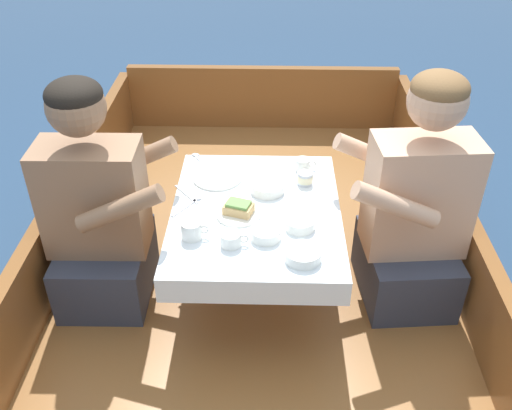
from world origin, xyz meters
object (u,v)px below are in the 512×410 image
Objects in this scene: person_port at (98,215)px; coffee_cup_starboard at (192,230)px; person_starboard at (414,213)px; coffee_cup_center at (303,164)px; sandwich at (238,208)px; tin_can at (305,178)px; coffee_cup_port at (231,239)px.

coffee_cup_starboard is at bearing -24.03° from person_port.
person_port is at bearing -3.67° from person_starboard.
person_starboard is at bearing 13.26° from coffee_cup_starboard.
sandwich is at bearing -127.61° from coffee_cup_center.
person_starboard is 0.90m from coffee_cup_starboard.
sandwich is (0.57, -0.02, 0.06)m from person_port.
coffee_cup_center is at bearing 20.39° from person_port.
sandwich is 1.89× the size of tin_can.
person_starboard is 9.71× the size of coffee_cup_port.
coffee_cup_center is at bearing 62.20° from coffee_cup_port.
coffee_cup_port is 1.12× the size of coffee_cup_center.
coffee_cup_starboard is at bearing -138.76° from tin_can.
coffee_cup_center is at bearing 48.93° from coffee_cup_starboard.
sandwich is 1.21× the size of coffee_cup_port.
person_port is at bearing 177.50° from sandwich.
sandwich is at bearing 42.12° from coffee_cup_starboard.
person_port is 0.44m from coffee_cup_starboard.
tin_can is (0.29, 0.42, 0.00)m from coffee_cup_port.
person_port reaches higher than coffee_cup_starboard.
coffee_cup_starboard reaches higher than coffee_cup_center.
person_port reaches higher than tin_can.
person_port is 14.78× the size of tin_can.
sandwich is 0.22m from coffee_cup_starboard.
coffee_cup_starboard reaches higher than sandwich.
coffee_cup_port is 1.00× the size of coffee_cup_starboard.
person_port is 0.87m from tin_can.
person_starboard is at bearing -22.28° from tin_can.
person_port reaches higher than coffee_cup_port.
coffee_cup_port is (-0.02, -0.19, -0.01)m from sandwich.
tin_can is at bearing 41.24° from coffee_cup_starboard.
coffee_cup_port is 0.61m from coffee_cup_center.
person_port is at bearing -158.95° from coffee_cup_center.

